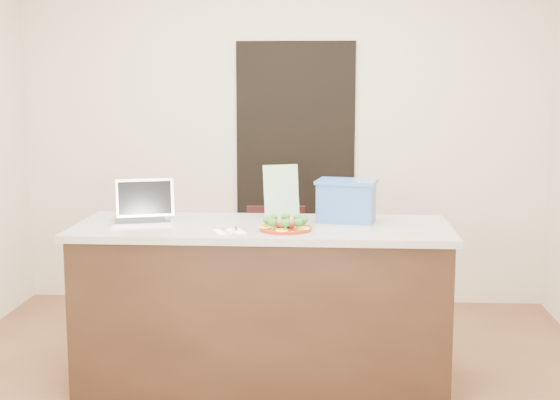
# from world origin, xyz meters

# --- Properties ---
(room_shell) EXTENTS (4.00, 4.00, 4.00)m
(room_shell) POSITION_xyz_m (0.00, 0.00, 1.62)
(room_shell) COLOR white
(room_shell) RESTS_ON ground
(doorway) EXTENTS (0.90, 0.02, 2.00)m
(doorway) POSITION_xyz_m (0.10, 1.98, 1.00)
(doorway) COLOR black
(doorway) RESTS_ON ground
(island) EXTENTS (2.06, 0.76, 0.92)m
(island) POSITION_xyz_m (0.00, 0.25, 0.46)
(island) COLOR black
(island) RESTS_ON ground
(plate) EXTENTS (0.28, 0.28, 0.02)m
(plate) POSITION_xyz_m (0.14, 0.10, 0.93)
(plate) COLOR maroon
(plate) RESTS_ON island
(meatballs) EXTENTS (0.11, 0.11, 0.04)m
(meatballs) POSITION_xyz_m (0.14, 0.10, 0.96)
(meatballs) COLOR brown
(meatballs) RESTS_ON plate
(broccoli) EXTENTS (0.24, 0.24, 0.04)m
(broccoli) POSITION_xyz_m (0.14, 0.10, 0.97)
(broccoli) COLOR #1D4F15
(broccoli) RESTS_ON plate
(pepper_rings) EXTENTS (0.27, 0.27, 0.01)m
(pepper_rings) POSITION_xyz_m (0.14, 0.10, 0.94)
(pepper_rings) COLOR yellow
(pepper_rings) RESTS_ON plate
(napkin) EXTENTS (0.19, 0.19, 0.01)m
(napkin) POSITION_xyz_m (-0.15, 0.03, 0.92)
(napkin) COLOR white
(napkin) RESTS_ON island
(fork) EXTENTS (0.07, 0.15, 0.00)m
(fork) POSITION_xyz_m (-0.17, 0.04, 0.93)
(fork) COLOR silver
(fork) RESTS_ON napkin
(knife) EXTENTS (0.03, 0.18, 0.01)m
(knife) POSITION_xyz_m (-0.12, 0.02, 0.93)
(knife) COLOR silver
(knife) RESTS_ON napkin
(yogurt_bottle) EXTENTS (0.03, 0.03, 0.06)m
(yogurt_bottle) POSITION_xyz_m (0.24, 0.12, 0.95)
(yogurt_bottle) COLOR silver
(yogurt_bottle) RESTS_ON island
(laptop) EXTENTS (0.38, 0.34, 0.23)m
(laptop) POSITION_xyz_m (-0.68, 0.33, 0.98)
(laptop) COLOR #B7B6BB
(laptop) RESTS_ON island
(leaflet) EXTENTS (0.21, 0.12, 0.30)m
(leaflet) POSITION_xyz_m (0.09, 0.54, 1.07)
(leaflet) COLOR silver
(leaflet) RESTS_ON island
(blue_box) EXTENTS (0.36, 0.29, 0.24)m
(blue_box) POSITION_xyz_m (0.46, 0.39, 1.04)
(blue_box) COLOR #2C579F
(blue_box) RESTS_ON island
(chair) EXTENTS (0.42, 0.42, 0.88)m
(chair) POSITION_xyz_m (0.01, 1.06, 0.50)
(chair) COLOR black
(chair) RESTS_ON ground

